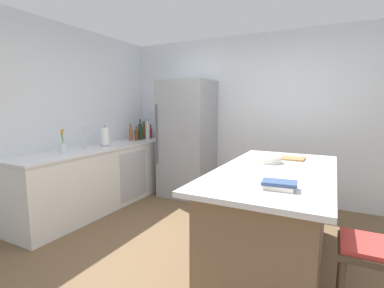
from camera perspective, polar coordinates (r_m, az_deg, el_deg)
The scene contains 19 objects.
ground_plane at distance 2.84m, azimuth 4.01°, elevation -23.96°, with size 7.20×7.20×0.00m, color brown.
wall_rear at distance 4.58m, azimuth 15.31°, elevation 5.08°, with size 6.00×0.10×2.60m, color silver.
wall_left at distance 4.06m, azimuth -29.61°, elevation 4.02°, with size 0.10×6.00×2.60m, color silver.
counter_run_left at distance 4.39m, azimuth -17.77°, elevation -6.33°, with size 0.65×2.69×0.90m.
kitchen_island at distance 2.85m, azimuth 16.29°, elevation -13.84°, with size 1.01×2.03×0.91m.
refrigerator at distance 4.65m, azimuth -0.96°, elevation 1.05°, with size 0.80×0.74×1.90m.
bar_stool at distance 2.11m, azimuth 32.61°, elevation -19.84°, with size 0.36×0.36×0.69m.
sink_faucet at distance 4.15m, azimuth -21.00°, elevation 1.24°, with size 0.15×0.05×0.30m.
flower_vase at distance 3.90m, azimuth -24.80°, elevation -0.27°, with size 0.08×0.08×0.30m.
paper_towel_roll at distance 4.36m, azimuth -17.25°, elevation 1.39°, with size 0.14×0.14×0.31m.
hot_sauce_bottle at distance 5.22m, azimuth -8.38°, elevation 2.29°, with size 0.05×0.05×0.25m.
whiskey_bottle at distance 5.19m, azimuth -9.73°, elevation 2.48°, with size 0.08×0.08×0.31m.
soda_bottle at distance 5.02m, azimuth -9.03°, elevation 2.58°, with size 0.08×0.08×0.35m.
wine_bottle at distance 4.98m, azimuth -10.48°, elevation 2.51°, with size 0.07×0.07×0.36m.
syrup_bottle at distance 4.92m, azimuth -11.24°, elevation 1.82°, with size 0.07×0.07×0.24m.
vinegar_bottle at distance 4.90m, azimuth -12.36°, elevation 1.94°, with size 0.06×0.06×0.28m.
cookbook_stack at distance 2.10m, azimuth 17.38°, elevation -7.98°, with size 0.25×0.18×0.06m.
mixing_bowl at distance 3.03m, azimuth 15.25°, elevation -2.96°, with size 0.27×0.27×0.07m.
cutting_board at distance 3.29m, azimuth 19.38°, elevation -2.76°, with size 0.31×0.23×0.02m.
Camera 1 is at (0.93, -2.23, 1.50)m, focal length 26.18 mm.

